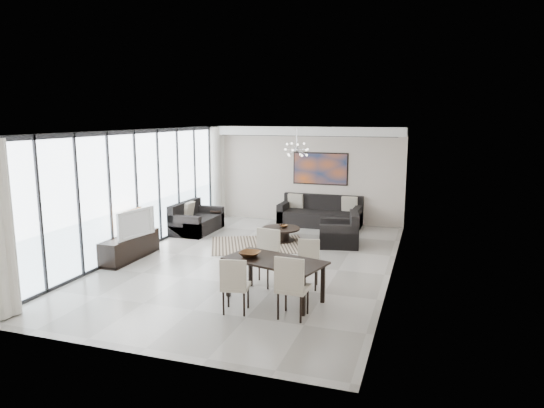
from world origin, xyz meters
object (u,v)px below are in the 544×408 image
at_px(coffee_table, 281,233).
at_px(dining_table, 275,264).
at_px(tv_console, 130,247).
at_px(television, 132,223).
at_px(sofa_main, 320,216).

bearing_deg(coffee_table, dining_table, -74.34).
relative_size(tv_console, dining_table, 0.91).
xyz_separation_m(television, dining_table, (3.75, -1.26, -0.22)).
bearing_deg(sofa_main, dining_table, -84.97).
height_order(sofa_main, dining_table, sofa_main).
bearing_deg(coffee_table, sofa_main, 74.73).
height_order(coffee_table, sofa_main, sofa_main).
relative_size(sofa_main, television, 2.20).
relative_size(coffee_table, tv_console, 0.57).
bearing_deg(dining_table, tv_console, 161.23).
xyz_separation_m(sofa_main, tv_console, (-3.38, -4.73, -0.02)).
bearing_deg(sofa_main, television, -123.83).
relative_size(television, dining_table, 0.57).
bearing_deg(tv_console, sofa_main, 54.48).
bearing_deg(sofa_main, tv_console, -125.52).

